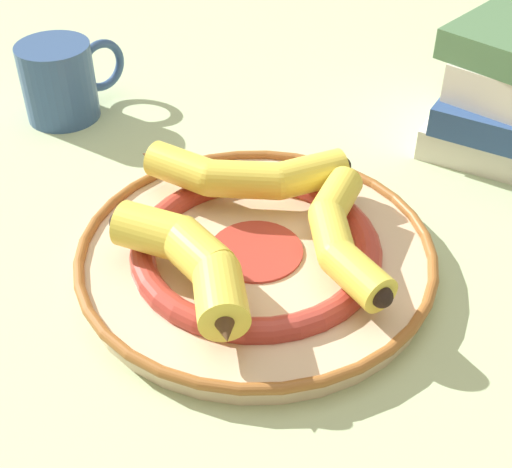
{
  "coord_description": "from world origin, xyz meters",
  "views": [
    {
      "loc": [
        -0.42,
        0.12,
        0.42
      ],
      "look_at": [
        0.02,
        -0.03,
        0.04
      ],
      "focal_mm": 50.0,
      "sensor_mm": 36.0,
      "label": 1
    }
  ],
  "objects_px": {
    "banana_a": "(340,232)",
    "coffee_mug": "(61,80)",
    "banana_b": "(192,262)",
    "decorative_bowl": "(256,253)",
    "banana_c": "(241,174)"
  },
  "relations": [
    {
      "from": "decorative_bowl",
      "to": "coffee_mug",
      "type": "distance_m",
      "value": 0.35
    },
    {
      "from": "banana_a",
      "to": "banana_c",
      "type": "distance_m",
      "value": 0.12
    },
    {
      "from": "decorative_bowl",
      "to": "banana_c",
      "type": "relative_size",
      "value": 1.63
    },
    {
      "from": "banana_b",
      "to": "banana_c",
      "type": "xyz_separation_m",
      "value": [
        0.11,
        -0.07,
        -0.0
      ]
    },
    {
      "from": "decorative_bowl",
      "to": "banana_c",
      "type": "height_order",
      "value": "banana_c"
    },
    {
      "from": "coffee_mug",
      "to": "banana_a",
      "type": "bearing_deg",
      "value": -87.93
    },
    {
      "from": "coffee_mug",
      "to": "banana_c",
      "type": "bearing_deg",
      "value": -87.38
    },
    {
      "from": "decorative_bowl",
      "to": "coffee_mug",
      "type": "bearing_deg",
      "value": 21.46
    },
    {
      "from": "banana_a",
      "to": "coffee_mug",
      "type": "xyz_separation_m",
      "value": [
        0.35,
        0.19,
        -0.0
      ]
    },
    {
      "from": "banana_a",
      "to": "banana_b",
      "type": "relative_size",
      "value": 1.01
    },
    {
      "from": "banana_a",
      "to": "banana_b",
      "type": "height_order",
      "value": "banana_b"
    },
    {
      "from": "banana_b",
      "to": "coffee_mug",
      "type": "bearing_deg",
      "value": -9.55
    },
    {
      "from": "banana_a",
      "to": "coffee_mug",
      "type": "height_order",
      "value": "coffee_mug"
    },
    {
      "from": "decorative_bowl",
      "to": "banana_a",
      "type": "xyz_separation_m",
      "value": [
        -0.03,
        -0.06,
        0.03
      ]
    },
    {
      "from": "banana_c",
      "to": "coffee_mug",
      "type": "xyz_separation_m",
      "value": [
        0.25,
        0.14,
        -0.0
      ]
    }
  ]
}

